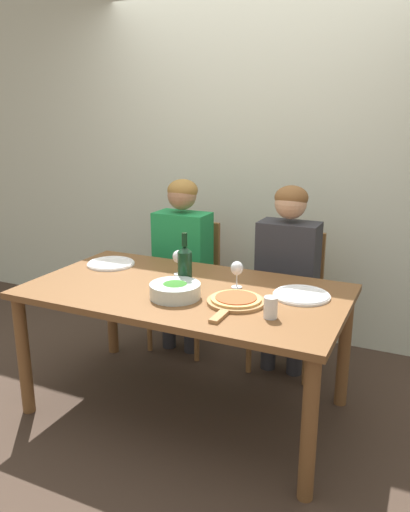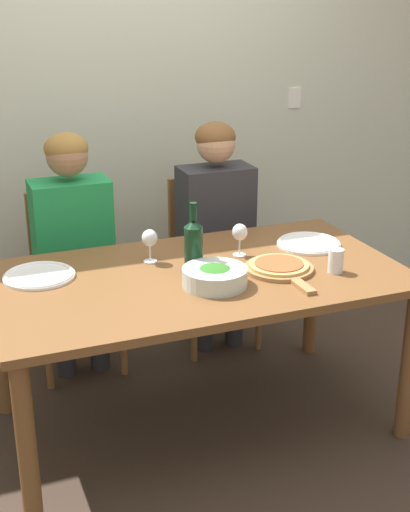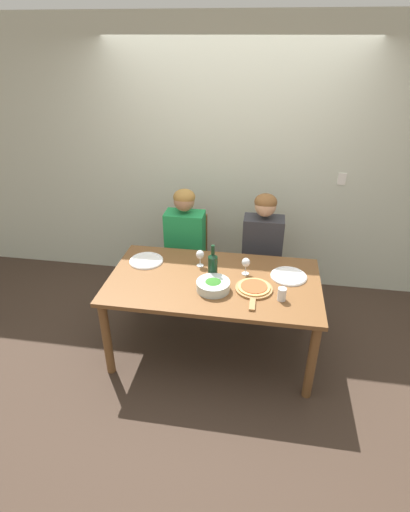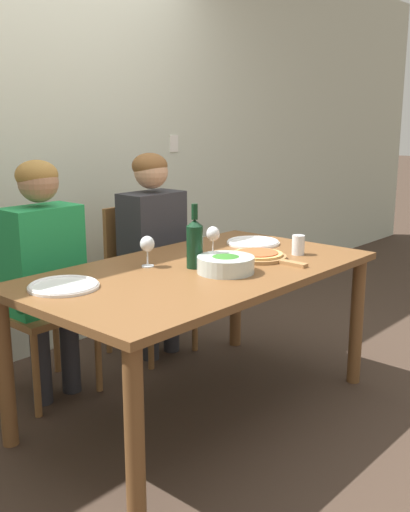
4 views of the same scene
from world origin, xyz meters
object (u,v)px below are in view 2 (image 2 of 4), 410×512
at_px(water_tumbler, 336,261).
at_px(wine_glass_right, 240,234).
at_px(dinner_plate_right, 309,243).
at_px(pizza_on_board, 280,268).
at_px(dinner_plate_left, 39,275).
at_px(chair_left, 72,272).
at_px(person_man, 217,216).
at_px(person_woman, 73,233).
at_px(wine_bottle, 194,245).
at_px(wine_glass_left, 150,240).
at_px(chair_right, 209,253).
at_px(broccoli_bowl, 215,277).

bearing_deg(water_tumbler, wine_glass_right, 132.25).
xyz_separation_m(dinner_plate_right, pizza_on_board, (-0.28, -0.24, 0.01)).
bearing_deg(wine_glass_right, dinner_plate_left, 175.55).
xyz_separation_m(chair_left, water_tumbler, (0.94, -1.01, 0.29)).
xyz_separation_m(person_man, pizza_on_board, (-0.04, -0.80, 0.01)).
relative_size(chair_left, dinner_plate_right, 3.03).
bearing_deg(person_woman, person_man, 0.00).
height_order(person_woman, wine_bottle, person_woman).
bearing_deg(dinner_plate_left, water_tumbler, -18.60).
bearing_deg(wine_glass_right, pizza_on_board, -70.03).
height_order(chair_left, wine_glass_right, chair_left).
bearing_deg(person_man, wine_glass_right, -102.22).
distance_m(pizza_on_board, wine_glass_right, 0.26).
relative_size(pizza_on_board, water_tumbler, 4.24).
relative_size(person_man, wine_glass_left, 8.18).
xyz_separation_m(person_man, wine_bottle, (-0.39, -0.68, 0.11)).
distance_m(person_woman, dinner_plate_left, 0.56).
xyz_separation_m(chair_left, person_man, (0.76, -0.11, 0.25)).
bearing_deg(wine_glass_right, wine_glass_left, 169.95).
bearing_deg(person_woman, dinner_plate_left, -116.04).
bearing_deg(chair_right, water_tumbler, -80.09).
xyz_separation_m(dinner_plate_left, water_tumbler, (1.18, -0.40, 0.04)).
bearing_deg(wine_glass_left, person_man, 43.69).
xyz_separation_m(wine_bottle, wine_glass_left, (-0.14, 0.18, -0.02)).
bearing_deg(wine_glass_left, chair_right, 49.31).
height_order(chair_right, water_tumbler, chair_right).
xyz_separation_m(person_man, dinner_plate_left, (-1.01, -0.50, 0.00)).
relative_size(person_man, dinner_plate_right, 4.13).
height_order(chair_left, person_woman, person_woman).
distance_m(dinner_plate_left, water_tumbler, 1.25).
xyz_separation_m(dinner_plate_left, dinner_plate_right, (1.25, -0.06, 0.00)).
bearing_deg(wine_bottle, wine_glass_left, 126.83).
bearing_deg(dinner_plate_right, water_tumbler, -100.23).
relative_size(dinner_plate_right, water_tumbler, 2.90).
bearing_deg(wine_glass_right, chair_left, 133.36).
height_order(dinner_plate_right, pizza_on_board, pizza_on_board).
height_order(dinner_plate_left, dinner_plate_right, same).
distance_m(chair_left, broccoli_bowl, 1.08).
bearing_deg(chair_right, dinner_plate_left, -148.86).
height_order(broccoli_bowl, wine_glass_right, wine_glass_right).
distance_m(person_woman, water_tumbler, 1.30).
bearing_deg(broccoli_bowl, chair_right, 69.53).
bearing_deg(person_woman, dinner_plate_right, -29.22).
xyz_separation_m(dinner_plate_right, wine_glass_left, (-0.76, 0.06, 0.10)).
height_order(person_man, water_tumbler, person_man).
distance_m(person_woman, dinner_plate_right, 1.15).
relative_size(wine_bottle, water_tumbler, 2.99).
relative_size(chair_right, person_woman, 0.73).
distance_m(wine_glass_left, wine_glass_right, 0.41).
height_order(wine_bottle, water_tumbler, wine_bottle).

